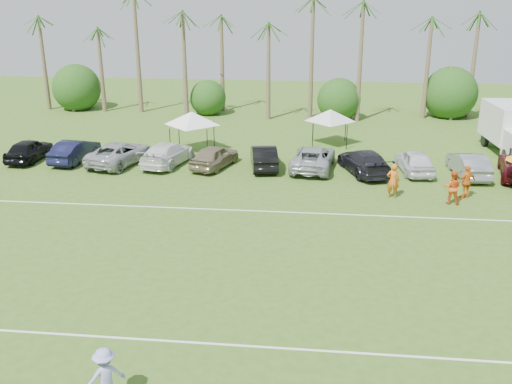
# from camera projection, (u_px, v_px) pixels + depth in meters

# --- Properties ---
(ground) EXTENTS (120.00, 120.00, 0.00)m
(ground) POSITION_uv_depth(u_px,v_px,m) (168.00, 381.00, 16.86)
(ground) COLOR #3A5D1B
(ground) RESTS_ON ground
(field_lines) EXTENTS (80.00, 12.10, 0.01)m
(field_lines) POSITION_uv_depth(u_px,v_px,m) (215.00, 261.00, 24.36)
(field_lines) COLOR white
(field_lines) RESTS_ON ground
(palm_tree_0) EXTENTS (2.40, 2.40, 8.90)m
(palm_tree_0) POSITION_uv_depth(u_px,v_px,m) (34.00, 30.00, 52.20)
(palm_tree_0) COLOR brown
(palm_tree_0) RESTS_ON ground
(palm_tree_1) EXTENTS (2.40, 2.40, 9.90)m
(palm_tree_1) POSITION_uv_depth(u_px,v_px,m) (85.00, 21.00, 51.41)
(palm_tree_1) COLOR brown
(palm_tree_1) RESTS_ON ground
(palm_tree_2) EXTENTS (2.40, 2.40, 10.90)m
(palm_tree_2) POSITION_uv_depth(u_px,v_px,m) (139.00, 11.00, 50.61)
(palm_tree_2) COLOR brown
(palm_tree_2) RESTS_ON ground
(palm_tree_3) EXTENTS (2.40, 2.40, 11.90)m
(palm_tree_3) POSITION_uv_depth(u_px,v_px,m) (182.00, 1.00, 49.92)
(palm_tree_3) COLOR brown
(palm_tree_3) RESTS_ON ground
(palm_tree_4) EXTENTS (2.40, 2.40, 8.90)m
(palm_tree_4) POSITION_uv_depth(u_px,v_px,m) (228.00, 32.00, 50.38)
(palm_tree_4) COLOR brown
(palm_tree_4) RESTS_ON ground
(palm_tree_5) EXTENTS (2.40, 2.40, 9.90)m
(palm_tree_5) POSITION_uv_depth(u_px,v_px,m) (273.00, 22.00, 49.69)
(palm_tree_5) COLOR brown
(palm_tree_5) RESTS_ON ground
(palm_tree_6) EXTENTS (2.40, 2.40, 10.90)m
(palm_tree_6) POSITION_uv_depth(u_px,v_px,m) (319.00, 11.00, 48.99)
(palm_tree_6) COLOR brown
(palm_tree_6) RESTS_ON ground
(palm_tree_7) EXTENTS (2.40, 2.40, 11.90)m
(palm_tree_7) POSITION_uv_depth(u_px,v_px,m) (367.00, 1.00, 48.30)
(palm_tree_7) COLOR brown
(palm_tree_7) RESTS_ON ground
(palm_tree_8) EXTENTS (2.40, 2.40, 8.90)m
(palm_tree_8) POSITION_uv_depth(u_px,v_px,m) (424.00, 33.00, 48.66)
(palm_tree_8) COLOR brown
(palm_tree_8) RESTS_ON ground
(palm_tree_9) EXTENTS (2.40, 2.40, 9.90)m
(palm_tree_9) POSITION_uv_depth(u_px,v_px,m) (486.00, 23.00, 47.86)
(palm_tree_9) COLOR brown
(palm_tree_9) RESTS_ON ground
(bush_tree_0) EXTENTS (4.00, 4.00, 4.00)m
(bush_tree_0) POSITION_uv_depth(u_px,v_px,m) (76.00, 91.00, 54.74)
(bush_tree_0) COLOR brown
(bush_tree_0) RESTS_ON ground
(bush_tree_1) EXTENTS (4.00, 4.00, 4.00)m
(bush_tree_1) POSITION_uv_depth(u_px,v_px,m) (209.00, 93.00, 53.42)
(bush_tree_1) COLOR brown
(bush_tree_1) RESTS_ON ground
(bush_tree_2) EXTENTS (4.00, 4.00, 4.00)m
(bush_tree_2) POSITION_uv_depth(u_px,v_px,m) (338.00, 96.00, 52.20)
(bush_tree_2) COLOR brown
(bush_tree_2) RESTS_ON ground
(bush_tree_3) EXTENTS (4.00, 4.00, 4.00)m
(bush_tree_3) POSITION_uv_depth(u_px,v_px,m) (450.00, 98.00, 51.19)
(bush_tree_3) COLOR brown
(bush_tree_3) RESTS_ON ground
(sideline_player_a) EXTENTS (0.71, 0.47, 1.94)m
(sideline_player_a) POSITION_uv_depth(u_px,v_px,m) (393.00, 181.00, 31.54)
(sideline_player_a) COLOR orange
(sideline_player_a) RESTS_ON ground
(sideline_player_b) EXTENTS (1.04, 0.90, 1.85)m
(sideline_player_b) POSITION_uv_depth(u_px,v_px,m) (452.00, 187.00, 30.62)
(sideline_player_b) COLOR #D85218
(sideline_player_b) RESTS_ON ground
(sideline_player_c) EXTENTS (1.20, 0.87, 1.88)m
(sideline_player_c) POSITION_uv_depth(u_px,v_px,m) (467.00, 182.00, 31.43)
(sideline_player_c) COLOR orange
(sideline_player_c) RESTS_ON ground
(box_truck) EXTENTS (2.85, 6.71, 3.39)m
(box_truck) POSITION_uv_depth(u_px,v_px,m) (512.00, 129.00, 39.74)
(box_truck) COLOR silver
(box_truck) RESTS_ON ground
(canopy_tent_left) EXTENTS (4.08, 4.08, 3.31)m
(canopy_tent_left) POSITION_uv_depth(u_px,v_px,m) (192.00, 112.00, 40.25)
(canopy_tent_left) COLOR black
(canopy_tent_left) RESTS_ON ground
(canopy_tent_right) EXTENTS (3.84, 3.84, 3.11)m
(canopy_tent_right) POSITION_uv_depth(u_px,v_px,m) (330.00, 109.00, 41.89)
(canopy_tent_right) COLOR black
(canopy_tent_right) RESTS_ON ground
(frisbee_player) EXTENTS (1.30, 1.15, 1.71)m
(frisbee_player) POSITION_uv_depth(u_px,v_px,m) (105.00, 376.00, 15.75)
(frisbee_player) COLOR #999DD9
(frisbee_player) RESTS_ON ground
(parked_car_0) EXTENTS (1.86, 4.42, 1.49)m
(parked_car_0) POSITION_uv_depth(u_px,v_px,m) (29.00, 150.00, 38.55)
(parked_car_0) COLOR black
(parked_car_0) RESTS_ON ground
(parked_car_1) EXTENTS (2.11, 4.68, 1.49)m
(parked_car_1) POSITION_uv_depth(u_px,v_px,m) (75.00, 151.00, 38.30)
(parked_car_1) COLOR #121333
(parked_car_1) RESTS_ON ground
(parked_car_2) EXTENTS (3.71, 5.81, 1.49)m
(parked_car_2) POSITION_uv_depth(u_px,v_px,m) (120.00, 153.00, 37.74)
(parked_car_2) COLOR #A3A4A8
(parked_car_2) RESTS_ON ground
(parked_car_3) EXTENTS (3.13, 5.46, 1.49)m
(parked_car_3) POSITION_uv_depth(u_px,v_px,m) (168.00, 154.00, 37.63)
(parked_car_3) COLOR white
(parked_car_3) RESTS_ON ground
(parked_car_4) EXTENTS (3.01, 4.70, 1.49)m
(parked_car_4) POSITION_uv_depth(u_px,v_px,m) (214.00, 156.00, 37.02)
(parked_car_4) COLOR #817458
(parked_car_4) RESTS_ON ground
(parked_car_5) EXTENTS (2.30, 4.72, 1.49)m
(parked_car_5) POSITION_uv_depth(u_px,v_px,m) (264.00, 157.00, 36.96)
(parked_car_5) COLOR black
(parked_car_5) RESTS_ON ground
(parked_car_6) EXTENTS (3.07, 5.61, 1.49)m
(parked_car_6) POSITION_uv_depth(u_px,v_px,m) (313.00, 158.00, 36.69)
(parked_car_6) COLOR #A2A6AB
(parked_car_6) RESTS_ON ground
(parked_car_7) EXTENTS (3.55, 5.53, 1.49)m
(parked_car_7) POSITION_uv_depth(u_px,v_px,m) (364.00, 162.00, 35.87)
(parked_car_7) COLOR black
(parked_car_7) RESTS_ON ground
(parked_car_8) EXTENTS (2.20, 4.53, 1.49)m
(parked_car_8) POSITION_uv_depth(u_px,v_px,m) (415.00, 161.00, 35.94)
(parked_car_8) COLOR white
(parked_car_8) RESTS_ON ground
(parked_car_9) EXTENTS (1.89, 4.62, 1.49)m
(parked_car_9) POSITION_uv_depth(u_px,v_px,m) (468.00, 165.00, 35.24)
(parked_car_9) COLOR gray
(parked_car_9) RESTS_ON ground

